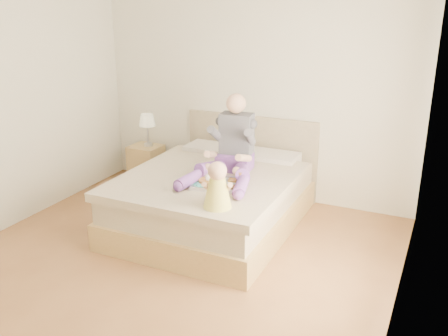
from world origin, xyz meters
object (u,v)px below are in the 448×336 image
at_px(nightstand, 146,163).
at_px(baby, 218,189).
at_px(adult, 231,151).
at_px(tray, 219,182).
at_px(bed, 216,196).

bearing_deg(nightstand, baby, -39.47).
bearing_deg(adult, baby, -78.59).
xyz_separation_m(adult, baby, (0.26, -0.86, -0.08)).
relative_size(adult, tray, 1.80).
relative_size(bed, tray, 3.75).
distance_m(bed, adult, 0.57).
bearing_deg(tray, adult, 82.33).
xyz_separation_m(adult, tray, (0.04, -0.38, -0.22)).
height_order(nightstand, tray, tray).
distance_m(bed, baby, 1.07).
distance_m(adult, tray, 0.43).
relative_size(bed, adult, 2.09).
xyz_separation_m(nightstand, adult, (1.62, -0.80, 0.61)).
height_order(adult, tray, adult).
height_order(nightstand, baby, baby).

